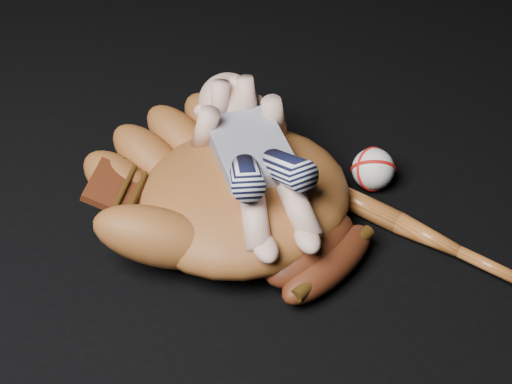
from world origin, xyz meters
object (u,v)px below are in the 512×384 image
baseball (373,169)px  newborn_baby (256,156)px  baseball_glove (243,188)px  baseball_bat (411,229)px

baseball → newborn_baby: bearing=177.2°
baseball_glove → baseball_bat: size_ratio=1.27×
baseball_bat → newborn_baby: bearing=144.6°
baseball_glove → baseball: size_ratio=6.84×
newborn_baby → baseball_glove: bearing=-171.8°
baseball_bat → baseball: (0.01, 0.14, 0.02)m
newborn_baby → baseball_bat: (0.21, -0.15, -0.12)m
baseball_bat → baseball: baseball is taller
baseball_glove → baseball_bat: baseball_glove is taller
newborn_baby → baseball: (0.22, -0.01, -0.10)m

